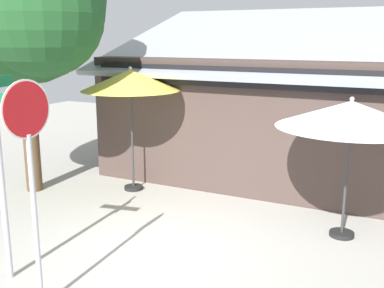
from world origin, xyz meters
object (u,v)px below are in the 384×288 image
Objects in this scene: patio_umbrella_mustard_left at (131,81)px; patio_umbrella_ivory_center at (351,115)px; shade_tree at (25,2)px; stop_sign at (30,156)px.

patio_umbrella_ivory_center is (4.86, -0.56, -0.33)m from patio_umbrella_mustard_left.
stop_sign is at bearing -45.45° from shade_tree.
shade_tree reaches higher than patio_umbrella_ivory_center.
patio_umbrella_mustard_left is 2.75m from shade_tree.
patio_umbrella_mustard_left is at bearing 173.41° from patio_umbrella_ivory_center.
shade_tree is (-1.82, -1.19, 1.68)m from patio_umbrella_mustard_left.
stop_sign is 1.05× the size of patio_umbrella_mustard_left.
patio_umbrella_ivory_center is 0.41× the size of shade_tree.
shade_tree reaches higher than stop_sign.
stop_sign is 5.00m from patio_umbrella_mustard_left.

